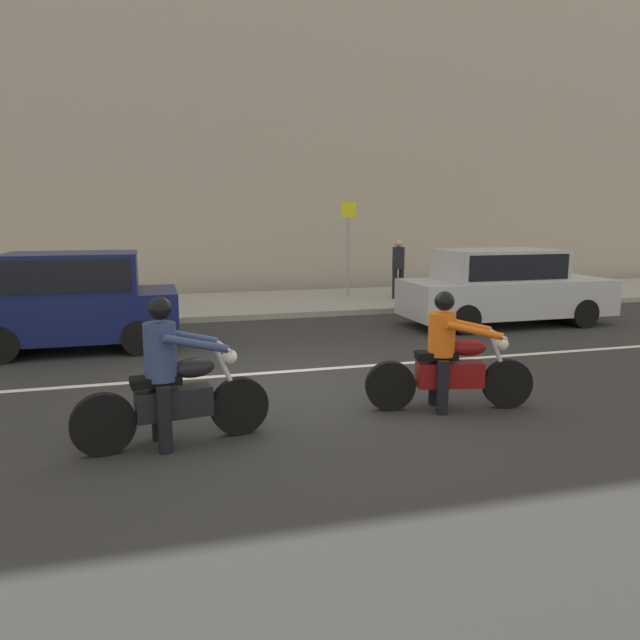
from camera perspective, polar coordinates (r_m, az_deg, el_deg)
ground_plane at (r=8.82m, az=-1.68°, el=-6.34°), size 80.00×80.00×0.00m
sidewalk_slab at (r=16.52m, az=-8.50°, el=1.43°), size 40.00×4.40×0.14m
building_facade at (r=20.32m, az=-10.43°, el=23.69°), size 40.00×1.40×14.74m
lane_marking_stripe at (r=9.53m, az=-7.21°, el=-5.14°), size 18.00×0.14×0.01m
motorcycle_with_rider_orange_stripe at (r=7.85m, az=12.16°, el=-3.86°), size 2.14×0.79×1.53m
motorcycle_with_rider_denim_blue at (r=6.68m, az=-13.89°, el=-6.05°), size 2.12×0.74×1.63m
parked_hatchback_navy at (r=11.91m, az=-22.28°, el=1.74°), size 3.65×1.76×1.80m
parked_sedan_silver at (r=14.23m, az=17.00°, el=3.08°), size 4.75×1.82×1.72m
street_sign_post at (r=17.24m, az=2.69°, el=7.62°), size 0.44×0.08×2.74m
pedestrian_bystander at (r=17.09m, az=7.44°, el=5.25°), size 0.34×0.34×1.67m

